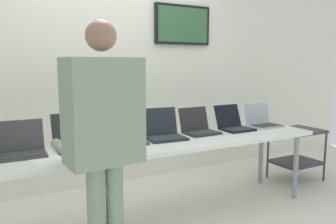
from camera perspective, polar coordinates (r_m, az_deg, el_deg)
ground at (r=3.15m, az=-3.13°, el=-18.39°), size 8.00×8.00×0.04m
back_wall at (r=3.87m, az=-10.33°, el=6.95°), size 8.00×0.11×2.60m
workbench at (r=2.90m, az=-3.24°, el=-6.01°), size 3.31×0.70×0.72m
laptop_station_0 at (r=2.71m, az=-23.99°, el=-5.55°), size 0.37×0.32×0.24m
laptop_station_1 at (r=2.80m, az=-15.48°, el=-4.63°), size 0.33×0.33×0.27m
laptop_station_2 at (r=2.90m, az=-7.64°, el=-4.01°), size 0.33×0.40×0.25m
laptop_station_3 at (r=3.03m, az=-0.75°, el=-3.35°), size 0.36×0.34×0.26m
laptop_station_4 at (r=3.27m, az=5.27°, el=-2.63°), size 0.32×0.31×0.24m
laptop_station_5 at (r=3.49m, az=11.12°, el=-2.03°), size 0.31×0.33×0.24m
laptop_station_6 at (r=3.74m, az=15.76°, el=-1.51°), size 0.33×0.27×0.24m
person at (r=2.05m, az=-11.02°, el=-3.09°), size 0.47×0.62×1.64m
paper_sheet at (r=2.49m, az=-19.68°, el=-7.82°), size 0.26×0.33×0.00m
storage_cart at (r=4.31m, az=21.03°, el=-5.50°), size 0.56×0.44×0.61m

